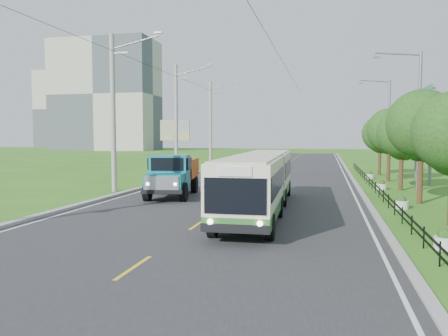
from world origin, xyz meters
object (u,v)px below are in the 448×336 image
(pole_near, at_px, (114,112))
(planter_mid, at_px, (381,185))
(planter_far, at_px, (370,175))
(billboard_left, at_px, (175,134))
(tree_third, at_px, (422,128))
(tree_fifth, at_px, (390,133))
(pole_mid, at_px, (177,120))
(streetlight_far, at_px, (387,123))
(billboard_right, at_px, (424,113))
(tree_back, at_px, (381,136))
(bus, at_px, (260,178))
(planter_front, at_px, (445,241))
(planter_near, at_px, (402,203))
(pole_far, at_px, (211,124))
(tree_fourth, at_px, (403,136))
(streetlight_mid, at_px, (416,116))
(dump_truck, at_px, (173,173))

(pole_near, distance_m, planter_mid, 18.23)
(planter_far, bearing_deg, billboard_left, 173.69)
(tree_third, relative_size, tree_fifth, 1.03)
(pole_mid, height_order, streetlight_far, pole_mid)
(billboard_right, bearing_deg, tree_back, 111.70)
(planter_far, height_order, bus, bus)
(tree_third, distance_m, bus, 9.43)
(planter_front, relative_size, planter_far, 1.00)
(planter_mid, relative_size, planter_far, 1.00)
(billboard_right, bearing_deg, planter_near, -104.80)
(pole_far, xyz_separation_m, tree_fourth, (18.12, -18.86, -1.51))
(tree_third, relative_size, streetlight_mid, 0.66)
(planter_mid, distance_m, dump_truck, 13.99)
(tree_fifth, xyz_separation_m, tree_back, (-0.00, 6.00, -0.20))
(billboard_left, bearing_deg, streetlight_far, 11.23)
(streetlight_mid, height_order, dump_truck, streetlight_mid)
(planter_mid, bearing_deg, pole_near, -163.48)
(tree_fourth, height_order, planter_mid, tree_fourth)
(billboard_left, bearing_deg, tree_back, 6.31)
(planter_near, distance_m, dump_truck, 12.60)
(billboard_left, bearing_deg, tree_fourth, -26.99)
(dump_truck, bearing_deg, pole_far, 91.74)
(streetlight_mid, bearing_deg, dump_truck, -156.46)
(streetlight_far, distance_m, bus, 26.15)
(pole_far, relative_size, billboard_right, 1.37)
(tree_back, height_order, planter_front, tree_back)
(planter_near, bearing_deg, streetlight_mid, 75.68)
(planter_near, bearing_deg, bus, -159.70)
(tree_back, relative_size, dump_truck, 0.89)
(bus, bearing_deg, billboard_left, 117.38)
(tree_back, relative_size, planter_near, 8.21)
(planter_far, xyz_separation_m, billboard_right, (3.70, -2.00, 5.06))
(planter_far, bearing_deg, planter_mid, -90.00)
(planter_front, bearing_deg, billboard_right, 80.45)
(billboard_right, height_order, bus, billboard_right)
(tree_third, distance_m, billboard_right, 12.18)
(pole_far, bearing_deg, streetlight_mid, -45.14)
(tree_third, bearing_deg, tree_fourth, 90.00)
(planter_near, bearing_deg, dump_truck, 172.24)
(pole_far, bearing_deg, tree_fifth, -35.36)
(pole_near, relative_size, tree_fifth, 1.72)
(planter_far, bearing_deg, bus, -109.76)
(planter_mid, relative_size, billboard_left, 0.13)
(tree_fifth, height_order, planter_near, tree_fifth)
(pole_far, relative_size, planter_front, 14.93)
(dump_truck, bearing_deg, tree_fifth, 34.08)
(tree_third, relative_size, dump_truck, 0.97)
(tree_fifth, relative_size, billboard_left, 1.12)
(tree_fourth, relative_size, bus, 0.39)
(streetlight_mid, distance_m, bus, 13.98)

